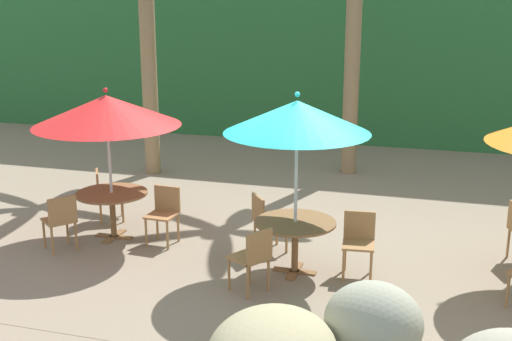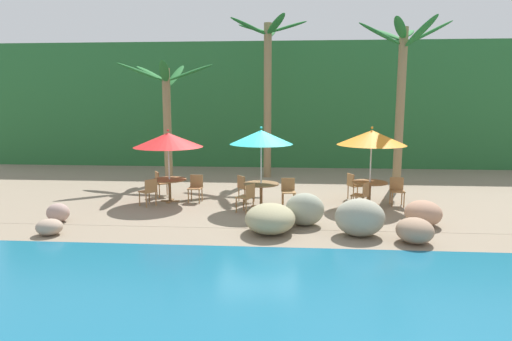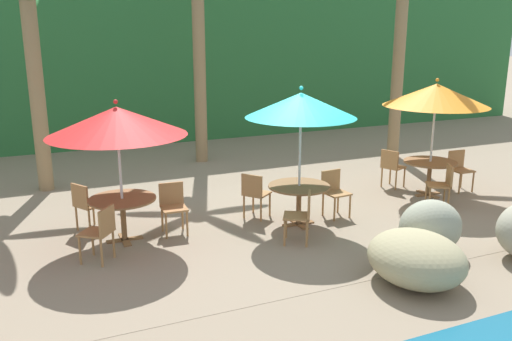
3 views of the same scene
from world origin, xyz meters
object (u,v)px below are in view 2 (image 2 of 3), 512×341
Objects in this scene: dining_table_orange at (370,186)px; chair_orange_left at (362,194)px; chair_teal_inland at (244,186)px; chair_orange_inland at (353,184)px; umbrella_red at (168,140)px; umbrella_teal at (261,137)px; dining_table_teal at (261,187)px; chair_red_left at (149,190)px; dining_table_red at (170,183)px; chair_teal_seaward at (288,190)px; chair_red_inland at (160,182)px; umbrella_orange at (372,138)px; chair_orange_seaward at (397,189)px; chair_teal_left at (247,196)px; palm_tree_third at (402,76)px; chair_red_seaward at (196,186)px; palm_tree_nearest at (166,101)px; palm_tree_second at (267,76)px.

chair_orange_left reaches higher than dining_table_orange.
chair_teal_inland is at bearing 165.93° from chair_orange_left.
chair_teal_inland is at bearing -170.04° from chair_orange_inland.
umbrella_red is 0.95× the size of umbrella_teal.
dining_table_orange is (3.38, 0.49, 0.00)m from dining_table_teal.
dining_table_orange is at bearing -1.85° from chair_teal_inland.
dining_table_red is at bearing 58.21° from chair_red_left.
chair_teal_seaward is 0.79× the size of dining_table_orange.
chair_red_inland is 3.72m from dining_table_teal.
umbrella_orange reaches higher than chair_orange_seaward.
chair_red_left is at bearing -176.22° from dining_table_teal.
chair_teal_seaward and chair_teal_left have the same top height.
chair_red_left and chair_teal_seaward have the same top height.
chair_red_left is 3.84m from umbrella_teal.
umbrella_orange is at bearing -116.14° from palm_tree_third.
chair_red_seaward and chair_orange_inland have the same top height.
dining_table_orange is 1.26× the size of chair_orange_inland.
umbrella_teal is 2.86× the size of chair_orange_left.
dining_table_red is at bearing -157.81° from palm_tree_third.
umbrella_orange reaches higher than chair_orange_left.
chair_orange_left is at bearing -145.46° from chair_orange_seaward.
umbrella_red is 2.71× the size of chair_red_inland.
chair_teal_left is (0.24, -1.39, 0.00)m from chair_teal_inland.
chair_teal_left is (-0.36, -0.78, -0.10)m from dining_table_teal.
chair_orange_left is at bearing -88.15° from chair_orange_inland.
chair_orange_inland and chair_orange_left have the same top height.
chair_red_seaward is 0.35× the size of umbrella_teal.
umbrella_orange reaches higher than chair_teal_inland.
dining_table_teal is (2.16, -0.54, 0.10)m from chair_red_seaward.
umbrella_teal is at bearing -46.02° from chair_teal_inland.
palm_tree_second reaches higher than palm_tree_nearest.
chair_red_seaward is at bearing 143.82° from chair_teal_left.
palm_tree_third is (9.07, -0.45, 0.91)m from palm_tree_nearest.
chair_red_seaward is at bearing 179.44° from umbrella_orange.
chair_red_inland is 0.35× the size of umbrella_teal.
chair_red_left is 6.50m from chair_orange_left.
dining_table_orange is 7.03m from palm_tree_second.
chair_red_left is 0.79× the size of dining_table_teal.
chair_red_left is 1.00× the size of chair_teal_inland.
chair_teal_seaward is (0.84, 0.18, -1.65)m from umbrella_teal.
chair_orange_inland is (-0.40, 0.76, -0.10)m from dining_table_orange.
chair_red_left is 1.00× the size of chair_orange_seaward.
dining_table_orange is (6.39, -0.01, -1.40)m from umbrella_red.
chair_red_inland is 1.00× the size of chair_orange_inland.
chair_orange_left is at bearing -0.58° from chair_red_left.
umbrella_red is at bearing -73.89° from palm_tree_nearest.
chair_red_left is 3.15m from chair_teal_left.
umbrella_red is 3.06m from umbrella_teal.
dining_table_orange is at bearing -5.79° from chair_red_inland.
umbrella_teal is at bearing 3.78° from chair_red_left.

